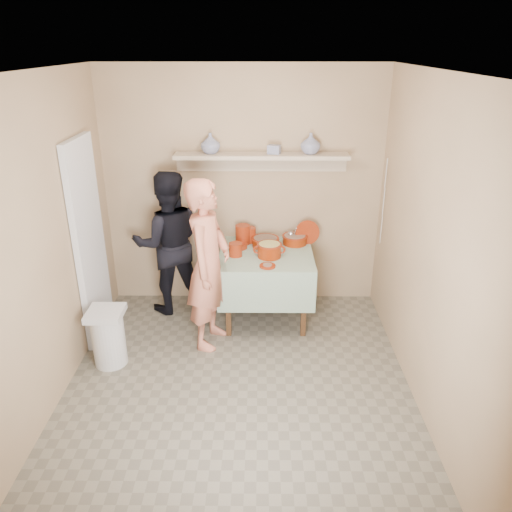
{
  "coord_description": "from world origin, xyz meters",
  "views": [
    {
      "loc": [
        0.18,
        -3.5,
        2.78
      ],
      "look_at": [
        0.15,
        0.75,
        0.95
      ],
      "focal_mm": 35.0,
      "sensor_mm": 36.0,
      "label": 1
    }
  ],
  "objects_px": {
    "cazuela_rice": "(269,249)",
    "trash_bin": "(108,337)",
    "person_helper": "(169,243)",
    "serving_table": "(266,263)",
    "person_cook": "(208,265)"
  },
  "relations": [
    {
      "from": "person_helper",
      "to": "cazuela_rice",
      "type": "bearing_deg",
      "value": 149.91
    },
    {
      "from": "person_cook",
      "to": "person_helper",
      "type": "height_order",
      "value": "person_cook"
    },
    {
      "from": "person_helper",
      "to": "cazuela_rice",
      "type": "relative_size",
      "value": 4.78
    },
    {
      "from": "person_helper",
      "to": "serving_table",
      "type": "bearing_deg",
      "value": 155.14
    },
    {
      "from": "person_cook",
      "to": "serving_table",
      "type": "xyz_separation_m",
      "value": [
        0.55,
        0.49,
        -0.2
      ]
    },
    {
      "from": "cazuela_rice",
      "to": "person_helper",
      "type": "bearing_deg",
      "value": 164.66
    },
    {
      "from": "person_cook",
      "to": "trash_bin",
      "type": "distance_m",
      "value": 1.13
    },
    {
      "from": "serving_table",
      "to": "trash_bin",
      "type": "distance_m",
      "value": 1.74
    },
    {
      "from": "person_cook",
      "to": "person_helper",
      "type": "distance_m",
      "value": 0.84
    },
    {
      "from": "trash_bin",
      "to": "person_helper",
      "type": "bearing_deg",
      "value": 68.89
    },
    {
      "from": "serving_table",
      "to": "trash_bin",
      "type": "xyz_separation_m",
      "value": [
        -1.46,
        -0.87,
        -0.36
      ]
    },
    {
      "from": "cazuela_rice",
      "to": "trash_bin",
      "type": "relative_size",
      "value": 0.59
    },
    {
      "from": "person_cook",
      "to": "person_helper",
      "type": "bearing_deg",
      "value": 50.46
    },
    {
      "from": "person_helper",
      "to": "serving_table",
      "type": "height_order",
      "value": "person_helper"
    },
    {
      "from": "cazuela_rice",
      "to": "trash_bin",
      "type": "xyz_separation_m",
      "value": [
        -1.49,
        -0.77,
        -0.56
      ]
    }
  ]
}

